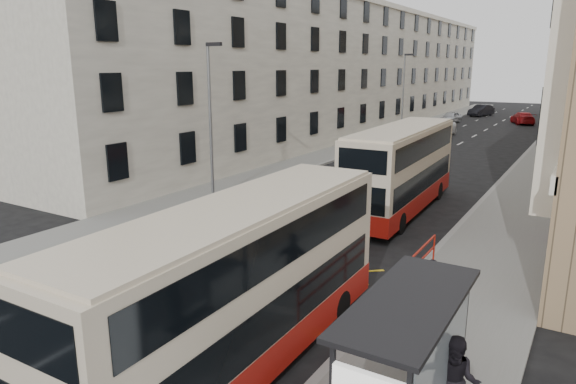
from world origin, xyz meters
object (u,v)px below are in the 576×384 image
Objects in this scene: car_dark at (481,110)px; pedestrian_mid at (456,384)px; double_decker_rear at (401,169)px; car_red at (523,118)px; street_lamp_near at (211,113)px; car_silver at (451,117)px; pedestrian_far at (431,292)px; double_decker_front at (241,287)px; white_van at (438,128)px; street_lamp_far at (404,90)px; bus_shelter at (409,345)px.

pedestrian_mid is at bearing -62.93° from car_dark.
car_red is (-0.19, 45.44, -1.39)m from double_decker_rear.
street_lamp_near is at bearing -163.13° from double_decker_rear.
pedestrian_mid reaches higher than car_silver.
double_decker_rear is 2.08× the size of car_red.
pedestrian_far is 54.10m from car_silver.
double_decker_front reaches higher than car_dark.
white_van is at bearing 51.23° from car_red.
street_lamp_far is 1.65× the size of car_dark.
bus_shelter is 0.53× the size of street_lamp_near.
pedestrian_mid is 4.22m from pedestrian_far.
street_lamp_far is (0.00, 30.00, 0.00)m from street_lamp_near.
car_dark is (-11.22, 64.03, -0.28)m from pedestrian_far.
white_van reaches higher than car_silver.
street_lamp_far is at bearing -44.83° from pedestrian_far.
pedestrian_mid is (6.21, -14.65, -1.03)m from double_decker_rear.
double_decker_front is at bearing -74.33° from car_silver.
street_lamp_near reaches higher than double_decker_front.
bus_shelter is 1.01× the size of car_silver.
car_silver is at bearing -51.44° from pedestrian_far.
pedestrian_far reaches higher than car_silver.
pedestrian_mid is 45.07m from white_van.
street_lamp_near is 49.52m from car_red.
car_silver is (-9.39, 56.77, -1.35)m from double_decker_front.
street_lamp_near reaches higher than pedestrian_mid.
car_dark is at bearing 87.39° from street_lamp_near.
street_lamp_far is 44.45m from pedestrian_mid.
street_lamp_near is 1.57× the size of car_red.
pedestrian_far is 56.40m from car_red.
street_lamp_near reaches higher than white_van.
double_decker_front is 68.68m from car_dark.
street_lamp_far is 4.32× the size of pedestrian_far.
double_decker_front is at bearing -66.96° from car_dark.
pedestrian_far is (-1.60, 3.90, -0.03)m from pedestrian_mid.
street_lamp_near is 32.22m from white_van.
car_silver is (-13.54, 57.34, -1.42)m from bus_shelter.
car_red reaches higher than car_silver.
pedestrian_mid reaches higher than white_van.
street_lamp_far is 1.33× the size of white_van.
double_decker_front is at bearing 77.05° from pedestrian_far.
bus_shelter is 2.29× the size of pedestrian_far.
double_decker_rear reaches higher than car_red.
white_van is (-5.99, 28.73, -1.30)m from double_decker_rear.
double_decker_rear is 5.71× the size of pedestrian_far.
double_decker_rear is 53.70m from car_dark.
car_red is at bearing 64.11° from street_lamp_far.
bus_shelter is 16.44m from double_decker_rear.
car_dark is (-12.83, 67.92, -0.31)m from pedestrian_mid.
pedestrian_mid is at bearing -69.56° from car_silver.
bus_shelter is at bearing 125.74° from pedestrian_far.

